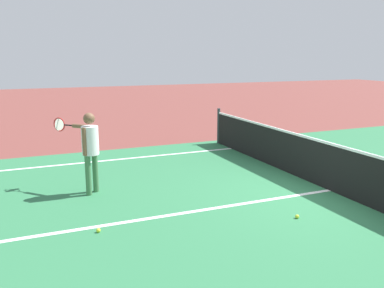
# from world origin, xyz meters

# --- Properties ---
(ground_plane) EXTENTS (60.00, 60.00, 0.00)m
(ground_plane) POSITION_xyz_m (0.00, 0.00, 0.00)
(ground_plane) COLOR brown
(court_surface_inbounds) EXTENTS (10.62, 24.40, 0.00)m
(court_surface_inbounds) POSITION_xyz_m (0.00, 0.00, 0.00)
(court_surface_inbounds) COLOR #2D7247
(court_surface_inbounds) RESTS_ON ground_plane
(line_sideline_left) EXTENTS (0.10, 11.89, 0.01)m
(line_sideline_left) POSITION_xyz_m (-4.11, -5.95, 0.00)
(line_sideline_left) COLOR white
(line_sideline_left) RESTS_ON ground_plane
(line_center_service) EXTENTS (0.10, 6.40, 0.01)m
(line_center_service) POSITION_xyz_m (0.00, -3.20, 0.00)
(line_center_service) COLOR white
(line_center_service) RESTS_ON ground_plane
(net) EXTENTS (9.98, 0.09, 1.07)m
(net) POSITION_xyz_m (0.00, 0.00, 0.49)
(net) COLOR #33383D
(net) RESTS_ON ground_plane
(player_near) EXTENTS (1.03, 0.74, 1.58)m
(player_near) POSITION_xyz_m (-1.69, -4.39, 0.98)
(player_near) COLOR #3F7247
(player_near) RESTS_ON ground_plane
(tennis_ball_mid_court) EXTENTS (0.07, 0.07, 0.07)m
(tennis_ball_mid_court) POSITION_xyz_m (0.22, -4.61, 0.03)
(tennis_ball_mid_court) COLOR #CCE033
(tennis_ball_mid_court) RESTS_ON ground_plane
(tennis_ball_near_net) EXTENTS (0.07, 0.07, 0.07)m
(tennis_ball_near_net) POSITION_xyz_m (0.94, -1.49, 0.03)
(tennis_ball_near_net) COLOR #CCE033
(tennis_ball_near_net) RESTS_ON ground_plane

